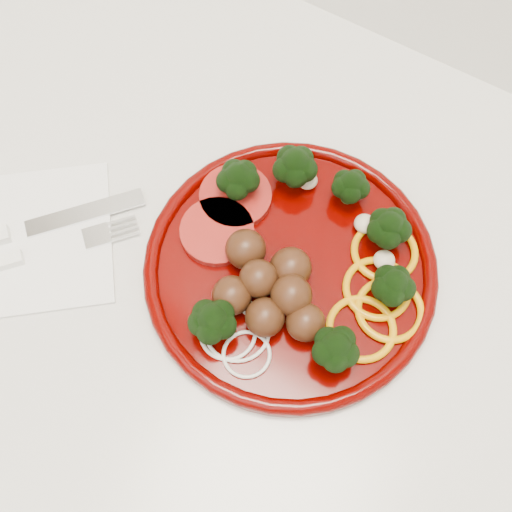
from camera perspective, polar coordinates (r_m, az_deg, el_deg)
The scene contains 5 objects.
counter at distance 1.03m, azimuth -3.18°, elevation -8.81°, with size 2.40×0.60×0.90m.
plate at distance 0.57m, azimuth 3.40°, elevation -0.86°, with size 0.26×0.26×0.05m.
napkin at distance 0.63m, azimuth -19.31°, elevation 1.38°, with size 0.15×0.15×0.00m, color white.
knife at distance 0.64m, azimuth -21.60°, elevation 1.73°, with size 0.15×0.17×0.01m.
fork at distance 0.62m, azimuth -21.49°, elevation -0.49°, with size 0.13×0.15×0.01m.
Camera 1 is at (0.19, 1.50, 1.44)m, focal length 45.00 mm.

